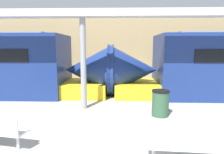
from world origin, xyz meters
TOP-DOWN VIEW (x-y plane):
  - station_wall at (0.00, 11.15)m, footprint 56.00×0.20m
  - bench_near at (1.59, 0.55)m, footprint 1.83×0.57m
  - trash_bin at (1.64, 3.70)m, footprint 0.62×0.62m
  - support_column_near at (-1.26, 4.52)m, footprint 0.23×0.23m
  - canopy_beam at (-1.26, 4.52)m, footprint 28.00×0.60m

SIDE VIEW (x-z plane):
  - trash_bin at x=1.64m, z-range 0.00..0.95m
  - bench_near at x=1.59m, z-range 0.08..0.90m
  - support_column_near at x=-1.26m, z-range 0.00..3.60m
  - station_wall at x=0.00m, z-range 0.00..5.00m
  - canopy_beam at x=-1.26m, z-range 3.60..3.88m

